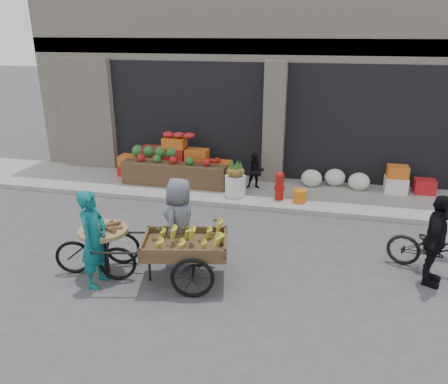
% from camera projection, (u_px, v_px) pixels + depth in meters
% --- Properties ---
extents(ground, '(80.00, 80.00, 0.00)m').
position_uv_depth(ground, '(236.00, 277.00, 7.53)').
color(ground, '#424244').
rests_on(ground, ground).
extents(sidewalk, '(18.00, 2.20, 0.12)m').
position_uv_depth(sidewalk, '(268.00, 193.00, 11.25)').
color(sidewalk, gray).
rests_on(sidewalk, ground).
extents(building, '(14.00, 6.45, 7.00)m').
position_uv_depth(building, '(288.00, 51.00, 13.68)').
color(building, beige).
rests_on(building, ground).
extents(fruit_display, '(3.10, 1.12, 1.24)m').
position_uv_depth(fruit_display, '(179.00, 161.00, 11.81)').
color(fruit_display, red).
rests_on(fruit_display, sidewalk).
extents(pineapple_bin, '(0.52, 0.52, 0.50)m').
position_uv_depth(pineapple_bin, '(235.00, 186.00, 10.84)').
color(pineapple_bin, silver).
rests_on(pineapple_bin, sidewalk).
extents(fire_hydrant, '(0.22, 0.22, 0.71)m').
position_uv_depth(fire_hydrant, '(280.00, 184.00, 10.52)').
color(fire_hydrant, '#A5140F').
rests_on(fire_hydrant, sidewalk).
extents(orange_bucket, '(0.32, 0.32, 0.30)m').
position_uv_depth(orange_bucket, '(300.00, 196.00, 10.45)').
color(orange_bucket, orange).
rests_on(orange_bucket, sidewalk).
extents(right_bay_goods, '(3.35, 0.60, 0.70)m').
position_uv_depth(right_bay_goods, '(373.00, 180.00, 11.13)').
color(right_bay_goods, silver).
rests_on(right_bay_goods, sidewalk).
extents(seated_person, '(0.51, 0.43, 0.93)m').
position_uv_depth(seated_person, '(255.00, 171.00, 11.23)').
color(seated_person, black).
rests_on(seated_person, sidewalk).
extents(banana_cart, '(2.50, 1.42, 0.99)m').
position_uv_depth(banana_cart, '(182.00, 243.00, 7.18)').
color(banana_cart, brown).
rests_on(banana_cart, ground).
extents(vendor_woman, '(0.41, 0.61, 1.66)m').
position_uv_depth(vendor_woman, '(94.00, 239.00, 7.06)').
color(vendor_woman, '#0D6267').
rests_on(vendor_woman, ground).
extents(tricycle_cart, '(1.46, 1.05, 0.95)m').
position_uv_depth(tricycle_cart, '(104.00, 243.00, 7.50)').
color(tricycle_cart, '#9E7F51').
rests_on(tricycle_cart, ground).
extents(vendor_grey, '(0.67, 0.89, 1.65)m').
position_uv_depth(vendor_grey, '(180.00, 223.00, 7.64)').
color(vendor_grey, slate).
rests_on(vendor_grey, ground).
extents(bicycle, '(1.82, 1.09, 0.90)m').
position_uv_depth(bicycle, '(439.00, 249.00, 7.53)').
color(bicycle, black).
rests_on(bicycle, ground).
extents(cyclist, '(0.64, 0.99, 1.57)m').
position_uv_depth(cyclist, '(435.00, 241.00, 7.09)').
color(cyclist, black).
rests_on(cyclist, ground).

